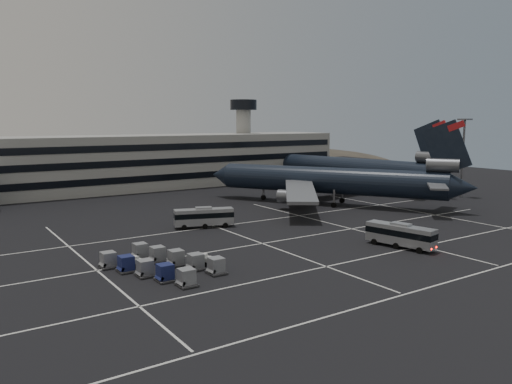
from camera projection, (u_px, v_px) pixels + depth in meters
ground at (311, 243)px, 72.88m from camera, size 260.00×260.00×0.00m
lane_markings at (313, 242)px, 73.99m from camera, size 90.00×55.62×0.01m
terminal at (126, 163)px, 128.88m from camera, size 125.00×26.00×24.00m
hills at (98, 188)px, 224.50m from camera, size 352.00×180.00×44.00m
lightpole_right at (463, 147)px, 115.39m from camera, size 2.40×2.40×18.28m
trijet_main at (332, 180)px, 105.71m from camera, size 41.39×51.79×18.08m
trijet_far at (353, 168)px, 132.62m from camera, size 19.52×57.49×18.08m
bus_near at (400, 234)px, 70.30m from camera, size 4.30×10.28×3.53m
bus_far at (204, 216)px, 83.55m from camera, size 10.11×5.34×3.49m
tug_a at (134, 261)px, 61.49m from camera, size 2.00×2.41×1.35m
tug_b at (203, 260)px, 62.04m from camera, size 2.40×2.72×1.50m
uld_cluster at (161, 263)px, 59.60m from camera, size 12.48×16.54×1.94m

